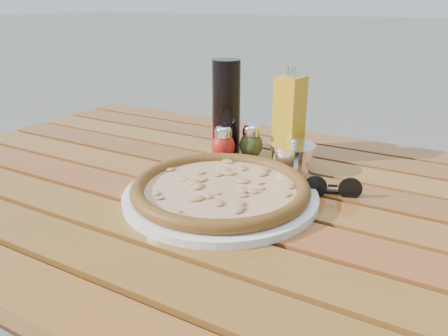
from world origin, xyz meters
The scene contains 10 objects.
table centered at (0.00, 0.00, 0.67)m, with size 1.40×0.90×0.75m.
plate centered at (0.03, -0.05, 0.76)m, with size 0.36×0.36×0.01m, color silver.
pizza centered at (0.03, -0.05, 0.77)m, with size 0.36×0.36×0.03m.
pepper_shaker centered at (-0.07, 0.14, 0.79)m, with size 0.07×0.07×0.08m.
oregano_shaker centered at (-0.02, 0.18, 0.79)m, with size 0.06×0.06×0.08m.
dark_bottle centered at (-0.09, 0.19, 0.86)m, with size 0.07×0.07×0.22m, color black.
soda_can centered at (-0.10, 0.20, 0.81)m, with size 0.08×0.08×0.12m.
olive_oil_cruet centered at (0.06, 0.22, 0.85)m, with size 0.07×0.07×0.21m.
parmesan_tin centered at (0.10, 0.15, 0.78)m, with size 0.11×0.11×0.07m.
sunglasses centered at (0.21, 0.06, 0.77)m, with size 0.11×0.06×0.04m.
Camera 1 is at (0.41, -0.69, 1.10)m, focal length 35.00 mm.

